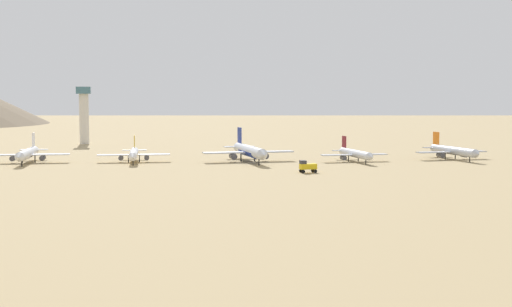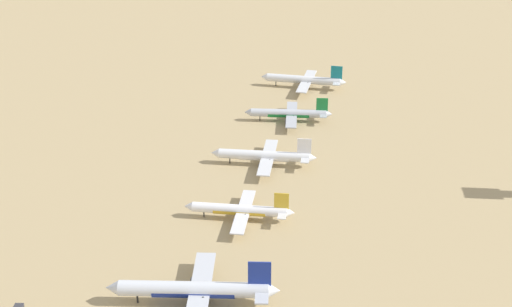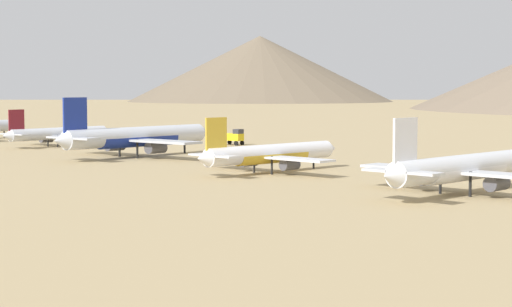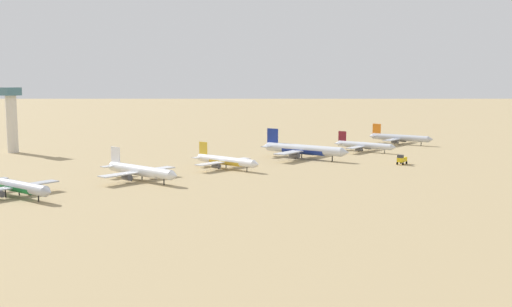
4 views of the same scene
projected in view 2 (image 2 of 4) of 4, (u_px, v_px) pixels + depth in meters
ground_plane at (243, 224)px, 209.29m from camera, size 1800.00×1800.00×0.00m
parked_jet_0 at (305, 80)px, 315.28m from camera, size 37.52×30.60×10.82m
parked_jet_1 at (289, 113)px, 280.08m from camera, size 33.85×27.46×9.77m
parked_jet_2 at (265, 156)px, 244.09m from camera, size 35.69×28.93×10.31m
parked_jet_3 at (240, 210)px, 210.67m from camera, size 32.35×26.24×9.34m
parked_jet_4 at (195, 290)px, 173.17m from camera, size 41.85×34.02×12.06m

